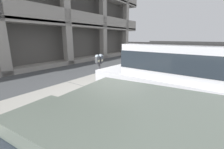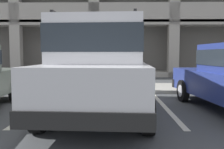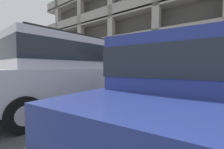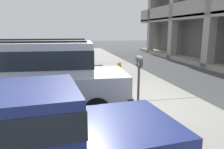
{
  "view_description": "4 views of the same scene",
  "coord_description": "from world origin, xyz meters",
  "px_view_note": "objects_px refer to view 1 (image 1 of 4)",
  "views": [
    {
      "loc": [
        -4.31,
        -3.23,
        2.15
      ],
      "look_at": [
        -0.33,
        -0.45,
        0.94
      ],
      "focal_mm": 24.0,
      "sensor_mm": 36.0,
      "label": 1
    },
    {
      "loc": [
        0.34,
        -7.96,
        1.3
      ],
      "look_at": [
        0.22,
        -0.87,
        0.73
      ],
      "focal_mm": 40.0,
      "sensor_mm": 36.0,
      "label": 2
    },
    {
      "loc": [
        3.73,
        -5.1,
        1.17
      ],
      "look_at": [
        0.09,
        -0.45,
        0.9
      ],
      "focal_mm": 24.0,
      "sensor_mm": 36.0,
      "label": 3
    },
    {
      "loc": [
        6.1,
        -1.8,
        2.29
      ],
      "look_at": [
        -0.3,
        -0.42,
        0.94
      ],
      "focal_mm": 35.0,
      "sensor_mm": 36.0,
      "label": 4
    }
  ],
  "objects_px": {
    "parking_meter_far": "(155,51)",
    "dark_hatchback": "(194,68)",
    "silver_suv": "(181,77)",
    "parking_meter_near": "(99,64)"
  },
  "relations": [
    {
      "from": "silver_suv",
      "to": "parking_meter_far",
      "type": "relative_size",
      "value": 3.4
    },
    {
      "from": "parking_meter_far",
      "to": "parking_meter_near",
      "type": "bearing_deg",
      "value": -179.8
    },
    {
      "from": "dark_hatchback",
      "to": "parking_meter_near",
      "type": "distance_m",
      "value": 4.26
    },
    {
      "from": "parking_meter_far",
      "to": "dark_hatchback",
      "type": "bearing_deg",
      "value": -136.93
    },
    {
      "from": "silver_suv",
      "to": "parking_meter_far",
      "type": "xyz_separation_m",
      "value": [
        6.17,
        2.88,
        0.1
      ]
    },
    {
      "from": "dark_hatchback",
      "to": "parking_meter_near",
      "type": "relative_size",
      "value": 3.27
    },
    {
      "from": "silver_suv",
      "to": "parking_meter_near",
      "type": "relative_size",
      "value": 3.45
    },
    {
      "from": "silver_suv",
      "to": "parking_meter_near",
      "type": "xyz_separation_m",
      "value": [
        -0.05,
        2.86,
        0.08
      ]
    },
    {
      "from": "dark_hatchback",
      "to": "parking_meter_near",
      "type": "xyz_separation_m",
      "value": [
        -3.18,
        2.82,
        0.35
      ]
    },
    {
      "from": "silver_suv",
      "to": "parking_meter_far",
      "type": "height_order",
      "value": "silver_suv"
    }
  ]
}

